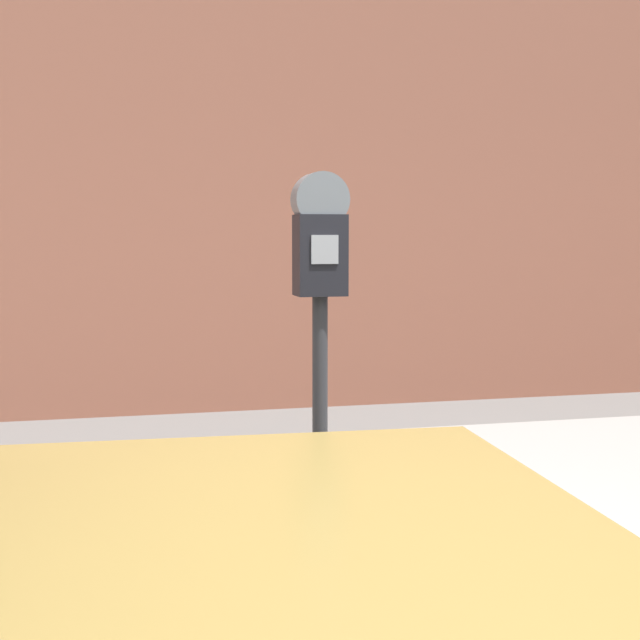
# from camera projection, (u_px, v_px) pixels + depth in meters

# --- Properties ---
(sidewalk) EXTENTS (24.00, 2.80, 0.14)m
(sidewalk) POSITION_uv_depth(u_px,v_px,m) (270.00, 516.00, 4.34)
(sidewalk) COLOR #9E9B96
(sidewalk) RESTS_ON ground_plane
(building_facade) EXTENTS (24.00, 0.30, 6.00)m
(building_facade) POSITION_uv_depth(u_px,v_px,m) (198.00, 36.00, 7.05)
(building_facade) COLOR #935642
(building_facade) RESTS_ON ground_plane
(parking_meter) EXTENTS (0.19, 0.14, 1.52)m
(parking_meter) POSITION_uv_depth(u_px,v_px,m) (320.00, 286.00, 3.15)
(parking_meter) COLOR #2D2D30
(parking_meter) RESTS_ON sidewalk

